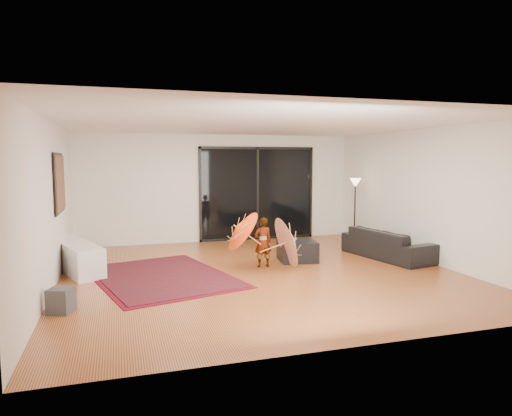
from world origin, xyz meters
name	(u,v)px	position (x,y,z in m)	size (l,w,h in m)	color
floor	(261,273)	(0.00, 0.00, 0.00)	(7.00, 7.00, 0.00)	#B06130
ceiling	(261,124)	(0.00, 0.00, 2.70)	(7.00, 7.00, 0.00)	white
wall_back	(219,188)	(0.00, 3.50, 1.35)	(7.00, 7.00, 0.00)	silver
wall_front	(358,226)	(0.00, -3.50, 1.35)	(7.00, 7.00, 0.00)	silver
wall_left	(50,205)	(-3.50, 0.00, 1.35)	(7.00, 7.00, 0.00)	silver
wall_right	(425,195)	(3.50, 0.00, 1.35)	(7.00, 7.00, 0.00)	silver
sliding_door	(257,193)	(1.00, 3.47, 1.20)	(3.06, 0.07, 2.40)	black
painting	(60,183)	(-3.46, 1.00, 1.65)	(0.04, 1.28, 1.08)	black
media_console	(76,257)	(-3.25, 1.13, 0.27)	(0.48, 1.94, 0.54)	white
speaker	(61,300)	(-3.25, -1.31, 0.17)	(0.30, 0.30, 0.34)	#424244
persian_rug	(161,276)	(-1.78, 0.22, 0.01)	(2.85, 3.46, 0.02)	#570716
sofa	(387,244)	(2.95, 0.44, 0.30)	(2.08, 0.81, 0.61)	black
ottoman	(297,251)	(1.03, 0.75, 0.21)	(0.73, 0.73, 0.42)	black
floor_lamp	(355,192)	(3.10, 2.13, 1.28)	(0.28, 0.28, 1.62)	black
child	(263,242)	(0.18, 0.43, 0.48)	(0.35, 0.23, 0.96)	#999999
parasol_orange	(236,231)	(-0.37, 0.38, 0.73)	(0.66, 0.87, 0.89)	#EA3F0C
parasol_white	(295,241)	(0.78, 0.28, 0.50)	(0.53, 1.00, 1.02)	silver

